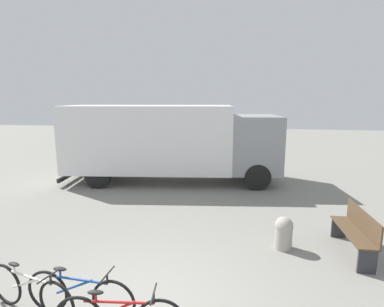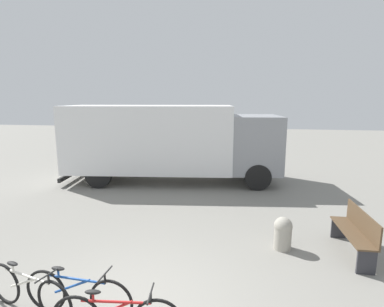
{
  "view_description": "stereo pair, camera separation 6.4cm",
  "coord_description": "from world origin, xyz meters",
  "px_view_note": "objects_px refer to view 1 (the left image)",
  "views": [
    {
      "loc": [
        1.56,
        -3.95,
        3.25
      ],
      "look_at": [
        0.17,
        4.91,
        1.61
      ],
      "focal_mm": 28.0,
      "sensor_mm": 36.0,
      "label": 1
    },
    {
      "loc": [
        1.62,
        -3.94,
        3.25
      ],
      "look_at": [
        0.17,
        4.91,
        1.61
      ],
      "focal_mm": 28.0,
      "sensor_mm": 36.0,
      "label": 2
    }
  ],
  "objects_px": {
    "park_bench": "(356,230)",
    "bicycle_middle": "(79,295)",
    "delivery_truck": "(169,140)",
    "bollard_near_bench": "(284,232)",
    "bicycle_near": "(30,292)"
  },
  "relations": [
    {
      "from": "delivery_truck",
      "to": "bicycle_near",
      "type": "relative_size",
      "value": 4.89
    },
    {
      "from": "delivery_truck",
      "to": "bollard_near_bench",
      "type": "height_order",
      "value": "delivery_truck"
    },
    {
      "from": "delivery_truck",
      "to": "bicycle_middle",
      "type": "xyz_separation_m",
      "value": [
        0.41,
        -7.7,
        -1.31
      ]
    },
    {
      "from": "park_bench",
      "to": "bollard_near_bench",
      "type": "distance_m",
      "value": 1.48
    },
    {
      "from": "park_bench",
      "to": "bicycle_near",
      "type": "relative_size",
      "value": 0.94
    },
    {
      "from": "bicycle_middle",
      "to": "delivery_truck",
      "type": "bearing_deg",
      "value": 96.57
    },
    {
      "from": "delivery_truck",
      "to": "park_bench",
      "type": "relative_size",
      "value": 5.21
    },
    {
      "from": "bicycle_near",
      "to": "park_bench",
      "type": "bearing_deg",
      "value": 40.69
    },
    {
      "from": "park_bench",
      "to": "bicycle_middle",
      "type": "relative_size",
      "value": 0.92
    },
    {
      "from": "park_bench",
      "to": "bollard_near_bench",
      "type": "xyz_separation_m",
      "value": [
        -1.48,
        -0.0,
        -0.14
      ]
    },
    {
      "from": "bicycle_middle",
      "to": "bollard_near_bench",
      "type": "xyz_separation_m",
      "value": [
        3.32,
        2.66,
        0.02
      ]
    },
    {
      "from": "delivery_truck",
      "to": "bicycle_middle",
      "type": "distance_m",
      "value": 7.82
    },
    {
      "from": "bollard_near_bench",
      "to": "bicycle_near",
      "type": "bearing_deg",
      "value": -146.51
    },
    {
      "from": "delivery_truck",
      "to": "park_bench",
      "type": "xyz_separation_m",
      "value": [
        5.21,
        -5.04,
        -1.15
      ]
    },
    {
      "from": "bicycle_near",
      "to": "bollard_near_bench",
      "type": "relative_size",
      "value": 2.4
    }
  ]
}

